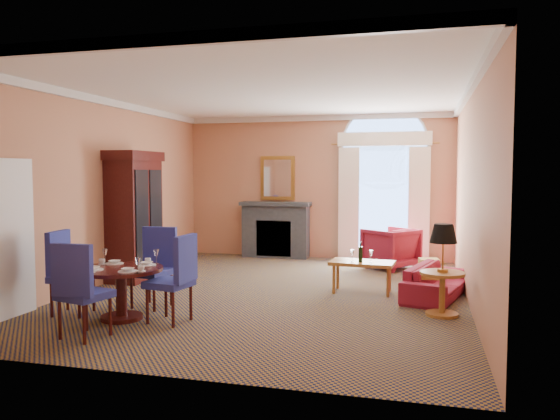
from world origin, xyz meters
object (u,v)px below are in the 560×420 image
(armoire, at_px, (134,218))
(dining_table, at_px, (121,280))
(armchair, at_px, (391,248))
(side_table, at_px, (443,258))
(coffee_table, at_px, (362,264))
(sofa, at_px, (436,282))

(armoire, relative_size, dining_table, 2.11)
(armchair, bearing_deg, side_table, 52.99)
(dining_table, xyz_separation_m, coffee_table, (2.89, 2.40, -0.05))
(armoire, height_order, armchair, armoire)
(dining_table, bearing_deg, armoire, 116.08)
(dining_table, xyz_separation_m, side_table, (4.09, 1.27, 0.26))
(dining_table, distance_m, side_table, 4.29)
(armoire, height_order, dining_table, armoire)
(sofa, bearing_deg, armchair, 34.83)
(dining_table, distance_m, coffee_table, 3.76)
(sofa, distance_m, armchair, 2.56)
(armoire, xyz_separation_m, dining_table, (1.23, -2.51, -0.60))
(armchair, relative_size, side_table, 0.74)
(dining_table, distance_m, sofa, 4.68)
(side_table, bearing_deg, dining_table, -162.76)
(armoire, relative_size, sofa, 1.36)
(sofa, bearing_deg, dining_table, 135.96)
(armchair, height_order, side_table, side_table)
(sofa, bearing_deg, armoire, 104.05)
(armchair, relative_size, coffee_table, 0.87)
(armchair, bearing_deg, armoire, -24.25)
(armoire, distance_m, side_table, 5.47)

